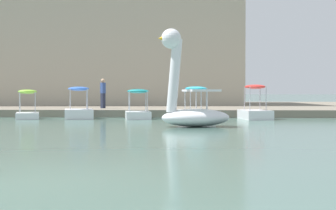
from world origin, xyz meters
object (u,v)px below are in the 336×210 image
at_px(pedal_boat_teal, 138,109).
at_px(person_on_path, 103,93).
at_px(swan_boat, 191,102).
at_px(pedal_boat_lime, 28,111).
at_px(pedal_boat_red, 255,110).
at_px(pedal_boat_blue, 79,110).
at_px(pedal_boat_cyan, 196,110).

distance_m(pedal_boat_teal, person_on_path, 4.89).
height_order(swan_boat, pedal_boat_lime, swan_boat).
relative_size(pedal_boat_red, pedal_boat_blue, 1.00).
bearing_deg(swan_boat, pedal_boat_blue, 132.08).
xyz_separation_m(pedal_boat_cyan, person_on_path, (-5.11, 4.52, 0.80)).
bearing_deg(pedal_boat_cyan, pedal_boat_lime, -179.58).
relative_size(pedal_boat_cyan, person_on_path, 1.61).
bearing_deg(pedal_boat_cyan, swan_boat, -92.11).
bearing_deg(pedal_boat_teal, swan_boat, -67.17).
xyz_separation_m(swan_boat, pedal_boat_lime, (-7.75, 5.67, -0.51)).
bearing_deg(pedal_boat_red, swan_boat, -116.81).
distance_m(pedal_boat_red, pedal_boat_cyan, 2.77).
bearing_deg(pedal_boat_red, person_on_path, 151.03).
height_order(pedal_boat_cyan, pedal_boat_teal, pedal_boat_cyan).
bearing_deg(person_on_path, pedal_boat_red, -28.97).
distance_m(pedal_boat_red, person_on_path, 9.03).
xyz_separation_m(pedal_boat_teal, person_on_path, (-2.35, 4.22, 0.78)).
height_order(swan_boat, pedal_boat_red, swan_boat).
distance_m(swan_boat, person_on_path, 11.37).
xyz_separation_m(pedal_boat_lime, person_on_path, (2.86, 4.58, 0.84)).
distance_m(pedal_boat_teal, pedal_boat_lime, 5.22).
bearing_deg(swan_boat, pedal_boat_red, 63.19).
bearing_deg(person_on_path, swan_boat, -64.49).
distance_m(pedal_boat_cyan, pedal_boat_blue, 5.58).
bearing_deg(swan_boat, pedal_boat_lime, 143.80).
relative_size(pedal_boat_red, person_on_path, 1.45).
distance_m(swan_boat, pedal_boat_teal, 6.57).
xyz_separation_m(pedal_boat_cyan, pedal_boat_blue, (-5.58, 0.21, -0.02)).
xyz_separation_m(pedal_boat_blue, pedal_boat_lime, (-2.39, -0.27, -0.03)).
height_order(pedal_boat_red, pedal_boat_teal, pedal_boat_red).
bearing_deg(pedal_boat_teal, person_on_path, 119.15).
bearing_deg(pedal_boat_blue, pedal_boat_lime, -173.57).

